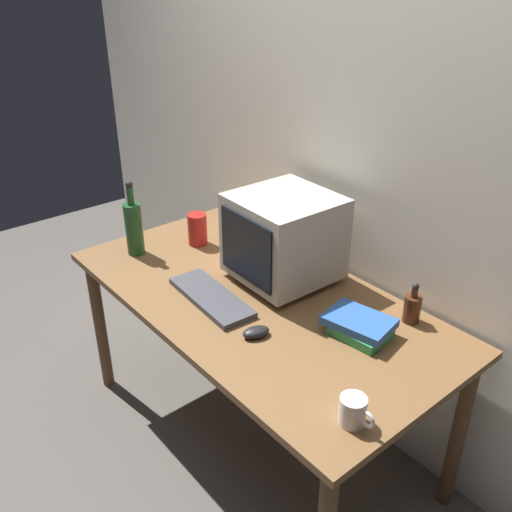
{
  "coord_description": "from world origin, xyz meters",
  "views": [
    {
      "loc": [
        1.45,
        -1.2,
        1.94
      ],
      "look_at": [
        0.0,
        0.0,
        0.94
      ],
      "focal_mm": 39.0,
      "sensor_mm": 36.0,
      "label": 1
    }
  ],
  "objects_px": {
    "book_stack": "(359,326)",
    "metal_canister": "(197,229)",
    "keyboard": "(211,297)",
    "bottle_short": "(412,307)",
    "crt_monitor": "(284,238)",
    "mug": "(353,411)",
    "bottle_tall": "(134,227)",
    "computer_mouse": "(256,332)"
  },
  "relations": [
    {
      "from": "book_stack",
      "to": "metal_canister",
      "type": "xyz_separation_m",
      "value": [
        -0.97,
        -0.03,
        0.04
      ]
    },
    {
      "from": "keyboard",
      "to": "bottle_tall",
      "type": "distance_m",
      "value": 0.56
    },
    {
      "from": "bottle_short",
      "to": "book_stack",
      "type": "height_order",
      "value": "bottle_short"
    },
    {
      "from": "bottle_short",
      "to": "mug",
      "type": "xyz_separation_m",
      "value": [
        0.21,
        -0.56,
        -0.01
      ]
    },
    {
      "from": "crt_monitor",
      "to": "keyboard",
      "type": "xyz_separation_m",
      "value": [
        -0.06,
        -0.33,
        -0.18
      ]
    },
    {
      "from": "crt_monitor",
      "to": "book_stack",
      "type": "height_order",
      "value": "crt_monitor"
    },
    {
      "from": "book_stack",
      "to": "mug",
      "type": "relative_size",
      "value": 2.19
    },
    {
      "from": "bottle_tall",
      "to": "metal_canister",
      "type": "xyz_separation_m",
      "value": [
        0.1,
        0.27,
        -0.06
      ]
    },
    {
      "from": "crt_monitor",
      "to": "metal_canister",
      "type": "height_order",
      "value": "crt_monitor"
    },
    {
      "from": "computer_mouse",
      "to": "metal_canister",
      "type": "relative_size",
      "value": 0.67
    },
    {
      "from": "bottle_tall",
      "to": "bottle_short",
      "type": "height_order",
      "value": "bottle_tall"
    },
    {
      "from": "keyboard",
      "to": "book_stack",
      "type": "relative_size",
      "value": 1.6
    },
    {
      "from": "keyboard",
      "to": "bottle_short",
      "type": "xyz_separation_m",
      "value": [
        0.59,
        0.49,
        0.05
      ]
    },
    {
      "from": "metal_canister",
      "to": "keyboard",
      "type": "bearing_deg",
      "value": -28.61
    },
    {
      "from": "keyboard",
      "to": "bottle_tall",
      "type": "height_order",
      "value": "bottle_tall"
    },
    {
      "from": "keyboard",
      "to": "computer_mouse",
      "type": "xyz_separation_m",
      "value": [
        0.3,
        -0.02,
        0.01
      ]
    },
    {
      "from": "crt_monitor",
      "to": "mug",
      "type": "bearing_deg",
      "value": -28.31
    },
    {
      "from": "crt_monitor",
      "to": "metal_canister",
      "type": "xyz_separation_m",
      "value": [
        -0.5,
        -0.09,
        -0.12
      ]
    },
    {
      "from": "bottle_short",
      "to": "mug",
      "type": "height_order",
      "value": "bottle_short"
    },
    {
      "from": "keyboard",
      "to": "crt_monitor",
      "type": "bearing_deg",
      "value": 83.86
    },
    {
      "from": "keyboard",
      "to": "book_stack",
      "type": "bearing_deg",
      "value": 31.39
    },
    {
      "from": "crt_monitor",
      "to": "metal_canister",
      "type": "relative_size",
      "value": 2.67
    },
    {
      "from": "bottle_short",
      "to": "mug",
      "type": "relative_size",
      "value": 1.36
    },
    {
      "from": "bottle_short",
      "to": "book_stack",
      "type": "relative_size",
      "value": 0.62
    },
    {
      "from": "crt_monitor",
      "to": "bottle_tall",
      "type": "bearing_deg",
      "value": -149.31
    },
    {
      "from": "metal_canister",
      "to": "bottle_short",
      "type": "bearing_deg",
      "value": 13.32
    },
    {
      "from": "computer_mouse",
      "to": "keyboard",
      "type": "bearing_deg",
      "value": -166.73
    },
    {
      "from": "metal_canister",
      "to": "bottle_tall",
      "type": "bearing_deg",
      "value": -110.56
    },
    {
      "from": "keyboard",
      "to": "mug",
      "type": "distance_m",
      "value": 0.8
    },
    {
      "from": "crt_monitor",
      "to": "computer_mouse",
      "type": "height_order",
      "value": "crt_monitor"
    },
    {
      "from": "bottle_tall",
      "to": "book_stack",
      "type": "relative_size",
      "value": 1.33
    },
    {
      "from": "bottle_short",
      "to": "metal_canister",
      "type": "xyz_separation_m",
      "value": [
        -1.03,
        -0.24,
        0.02
      ]
    },
    {
      "from": "crt_monitor",
      "to": "book_stack",
      "type": "distance_m",
      "value": 0.5
    },
    {
      "from": "bottle_tall",
      "to": "mug",
      "type": "relative_size",
      "value": 2.91
    },
    {
      "from": "bottle_short",
      "to": "mug",
      "type": "bearing_deg",
      "value": -69.5
    },
    {
      "from": "keyboard",
      "to": "computer_mouse",
      "type": "relative_size",
      "value": 4.2
    },
    {
      "from": "book_stack",
      "to": "mug",
      "type": "distance_m",
      "value": 0.44
    },
    {
      "from": "crt_monitor",
      "to": "computer_mouse",
      "type": "xyz_separation_m",
      "value": [
        0.24,
        -0.35,
        -0.17
      ]
    },
    {
      "from": "keyboard",
      "to": "bottle_short",
      "type": "height_order",
      "value": "bottle_short"
    },
    {
      "from": "mug",
      "to": "crt_monitor",
      "type": "bearing_deg",
      "value": 151.69
    },
    {
      "from": "mug",
      "to": "metal_canister",
      "type": "relative_size",
      "value": 0.8
    },
    {
      "from": "book_stack",
      "to": "mug",
      "type": "height_order",
      "value": "mug"
    }
  ]
}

